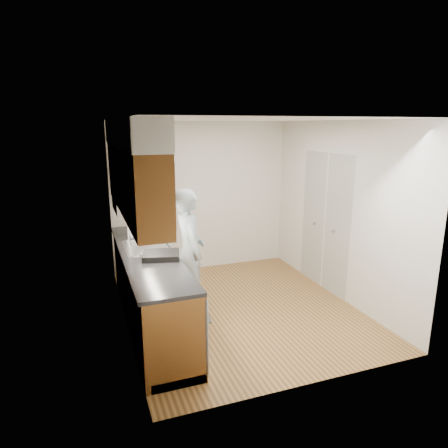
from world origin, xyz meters
The scene contains 16 objects.
floor centered at (0.00, 0.00, 0.00)m, with size 3.50×3.50×0.00m, color #A3753E.
ceiling centered at (0.00, 0.00, 2.50)m, with size 3.50×3.50×0.00m, color white.
wall_left centered at (-1.50, 0.00, 1.25)m, with size 0.02×3.50×2.50m, color silver.
wall_right centered at (1.50, 0.00, 1.25)m, with size 0.02×3.50×2.50m, color silver.
wall_back centered at (0.00, 1.75, 1.25)m, with size 3.00×0.02×2.50m, color silver.
counter centered at (-1.20, 0.00, 0.49)m, with size 0.64×2.80×1.30m.
upper_cabinets centered at (-1.33, 0.05, 1.95)m, with size 0.47×2.80×1.21m.
closet_door centered at (1.49, 0.30, 1.02)m, with size 0.02×1.22×2.05m, color silver.
floor_mat centered at (-0.65, 0.13, 0.01)m, with size 0.44×0.75×0.01m, color slate.
person centered at (-0.65, 0.13, 0.95)m, with size 0.66×0.44×1.87m, color #94A8B5.
soap_bottle_a centered at (-1.30, 0.73, 1.08)m, with size 0.11×0.11×0.28m, color white.
soap_bottle_b centered at (-1.09, 0.84, 1.05)m, with size 0.10×0.10×0.21m, color white.
soap_bottle_c centered at (-1.26, 0.92, 1.03)m, with size 0.14×0.14×0.18m, color white.
soda_can centered at (-1.15, 0.69, 1.00)m, with size 0.07×0.07×0.12m, color red.
steel_can centered at (-0.99, 0.57, 1.00)m, with size 0.06×0.06×0.12m, color #A5A5AA.
dish_rack centered at (-1.10, -0.27, 0.97)m, with size 0.41×0.35×0.07m, color black.
Camera 1 is at (-1.91, -4.64, 2.43)m, focal length 32.00 mm.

